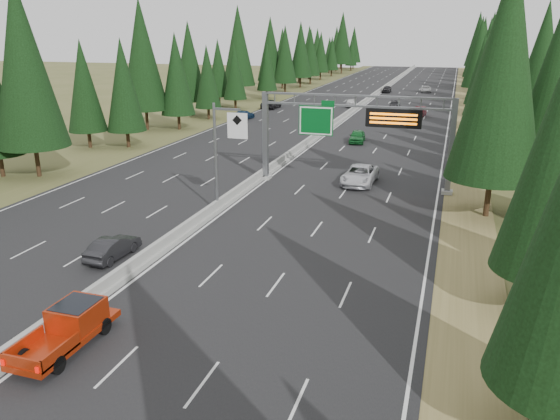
{
  "coord_description": "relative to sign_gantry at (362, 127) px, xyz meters",
  "views": [
    {
      "loc": [
        16.18,
        -10.43,
        12.83
      ],
      "look_at": [
        6.48,
        20.0,
        2.37
      ],
      "focal_mm": 35.0,
      "sensor_mm": 36.0,
      "label": 1
    }
  ],
  "objects": [
    {
      "name": "sign_gantry",
      "position": [
        0.0,
        0.0,
        0.0
      ],
      "size": [
        16.75,
        0.98,
        7.8
      ],
      "color": "slate",
      "rests_on": "road"
    },
    {
      "name": "median_barrier",
      "position": [
        -8.92,
        45.12,
        -4.85
      ],
      "size": [
        0.7,
        260.0,
        0.85
      ],
      "color": "gray",
      "rests_on": "road"
    },
    {
      "name": "shoulder_right",
      "position": [
        8.88,
        45.12,
        -5.24
      ],
      "size": [
        3.6,
        260.0,
        0.06
      ],
      "primitive_type": "cube",
      "color": "olive",
      "rests_on": "ground"
    },
    {
      "name": "road",
      "position": [
        -8.92,
        45.12,
        -5.23
      ],
      "size": [
        32.0,
        260.0,
        0.08
      ],
      "primitive_type": "cube",
      "color": "black",
      "rests_on": "ground"
    },
    {
      "name": "car_ahead_far",
      "position": [
        -7.42,
        78.4,
        -4.44
      ],
      "size": [
        1.85,
        4.41,
        1.49
      ],
      "primitive_type": "imported",
      "rotation": [
        0.0,
        0.0,
        0.02
      ],
      "color": "black",
      "rests_on": "road"
    },
    {
      "name": "tree_row_left",
      "position": [
        -31.04,
        33.61,
        3.59
      ],
      "size": [
        11.7,
        241.74,
        18.9
      ],
      "color": "black",
      "rests_on": "ground"
    },
    {
      "name": "car_onc_white",
      "position": [
        -10.42,
        51.96,
        -4.45
      ],
      "size": [
        2.07,
        4.48,
        1.49
      ],
      "primitive_type": "imported",
      "rotation": [
        0.0,
        0.0,
        3.22
      ],
      "color": "silver",
      "rests_on": "road"
    },
    {
      "name": "hov_sign_pole",
      "position": [
        -8.33,
        -9.92,
        -0.54
      ],
      "size": [
        2.8,
        0.5,
        8.0
      ],
      "color": "slate",
      "rests_on": "road"
    },
    {
      "name": "car_ahead_dkgrey",
      "position": [
        -2.73,
        51.67,
        -4.53
      ],
      "size": [
        2.2,
        4.68,
        1.32
      ],
      "primitive_type": "imported",
      "rotation": [
        0.0,
        0.0,
        0.08
      ],
      "color": "black",
      "rests_on": "road"
    },
    {
      "name": "car_ahead_green",
      "position": [
        -3.67,
        19.75,
        -4.45
      ],
      "size": [
        2.11,
        4.48,
        1.48
      ],
      "primitive_type": "imported",
      "rotation": [
        0.0,
        0.0,
        0.08
      ],
      "color": "#176428",
      "rests_on": "road"
    },
    {
      "name": "red_pickup",
      "position": [
        -7.42,
        -28.46,
        -4.24
      ],
      "size": [
        1.87,
        5.24,
        1.71
      ],
      "color": "black",
      "rests_on": "road"
    },
    {
      "name": "shoulder_left",
      "position": [
        -26.72,
        45.12,
        -5.24
      ],
      "size": [
        3.6,
        260.0,
        0.06
      ],
      "primitive_type": "cube",
      "color": "#4C5226",
      "rests_on": "ground"
    },
    {
      "name": "car_onc_blue",
      "position": [
        -23.42,
        32.71,
        -4.51
      ],
      "size": [
        2.35,
        4.83,
        1.35
      ],
      "primitive_type": "imported",
      "rotation": [
        0.0,
        0.0,
        3.04
      ],
      "color": "navy",
      "rests_on": "road"
    },
    {
      "name": "car_ahead_white",
      "position": [
        0.75,
        81.78,
        -4.53
      ],
      "size": [
        2.42,
        4.86,
        1.32
      ],
      "primitive_type": "imported",
      "rotation": [
        0.0,
        0.0,
        0.05
      ],
      "color": "silver",
      "rests_on": "road"
    },
    {
      "name": "silver_minivan",
      "position": [
        -0.14,
        1.07,
        -4.39
      ],
      "size": [
        2.84,
        5.81,
        1.59
      ],
      "primitive_type": "imported",
      "rotation": [
        0.0,
        0.0,
        -0.04
      ],
      "color": "silver",
      "rests_on": "road"
    },
    {
      "name": "car_onc_far",
      "position": [
        -23.42,
        45.94,
        -4.45
      ],
      "size": [
        2.51,
        5.37,
        1.49
      ],
      "primitive_type": "imported",
      "rotation": [
        0.0,
        0.0,
        3.13
      ],
      "color": "black",
      "rests_on": "road"
    },
    {
      "name": "tree_row_right",
      "position": [
        13.26,
        40.53,
        3.94
      ],
      "size": [
        12.05,
        244.36,
        18.96
      ],
      "color": "black",
      "rests_on": "ground"
    },
    {
      "name": "car_onc_near",
      "position": [
        -11.18,
        -19.88,
        -4.54
      ],
      "size": [
        1.5,
        4.0,
        1.31
      ],
      "primitive_type": "imported",
      "rotation": [
        0.0,
        0.0,
        3.11
      ],
      "color": "black",
      "rests_on": "road"
    },
    {
      "name": "car_ahead_dkred",
      "position": [
        2.02,
        44.29,
        -4.46
      ],
      "size": [
        1.92,
        4.55,
        1.46
      ],
      "primitive_type": "imported",
      "rotation": [
        0.0,
        0.0,
        -0.09
      ],
      "color": "#4C0A11",
      "rests_on": "road"
    }
  ]
}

